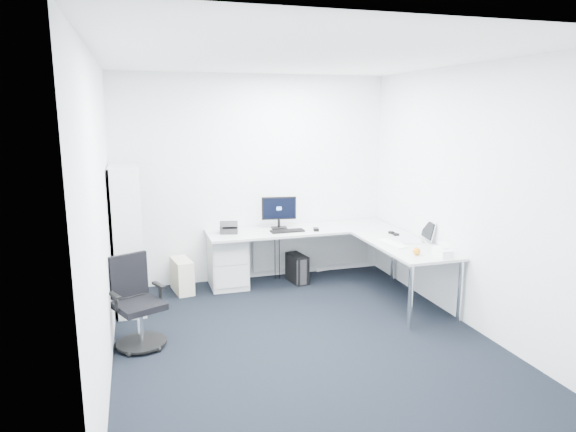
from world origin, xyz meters
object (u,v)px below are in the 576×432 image
object	(u,v)px
monitor	(279,212)
l_desk	(310,262)
laptop	(411,231)
bookshelf	(128,238)
task_chair	(139,303)

from	to	relation	value
monitor	l_desk	bearing A→B (deg)	-48.86
monitor	laptop	size ratio (longest dim) A/B	1.26
bookshelf	laptop	xyz separation A→B (m)	(3.20, -0.69, 0.02)
l_desk	laptop	world-z (taller)	laptop
l_desk	task_chair	bearing A→B (deg)	-153.31
laptop	bookshelf	bearing A→B (deg)	179.81
bookshelf	laptop	size ratio (longest dim) A/B	4.60
l_desk	laptop	distance (m)	1.30
bookshelf	l_desk	bearing A→B (deg)	-1.32
bookshelf	task_chair	world-z (taller)	bookshelf
task_chair	monitor	world-z (taller)	monitor
l_desk	laptop	xyz separation A→B (m)	(1.03, -0.64, 0.49)
l_desk	bookshelf	size ratio (longest dim) A/B	1.50
bookshelf	laptop	bearing A→B (deg)	-12.15
l_desk	task_chair	distance (m)	2.34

